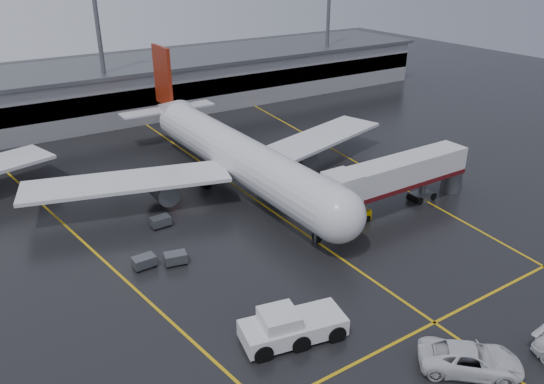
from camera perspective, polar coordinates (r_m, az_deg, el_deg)
ground at (r=57.89m, az=0.57°, el=-2.46°), size 220.00×220.00×0.00m
apron_line_centre at (r=57.88m, az=0.57°, el=-2.45°), size 0.25×90.00×0.02m
apron_line_stop at (r=44.18m, az=17.08°, el=-13.28°), size 60.00×0.25×0.02m
apron_line_left at (r=59.65m, az=-21.30°, el=-3.41°), size 9.99×69.35×0.02m
apron_line_right at (r=75.26m, az=7.78°, el=3.91°), size 7.57×69.64×0.02m
terminal at (r=97.68m, az=-15.52°, el=10.72°), size 122.00×19.00×8.60m
light_mast_mid at (r=88.84m, az=-18.14°, el=15.80°), size 3.00×1.20×25.45m
light_mast_right at (r=109.78m, az=6.08°, el=18.30°), size 3.00×1.20×25.45m
main_airliner at (r=63.80m, az=-4.27°, el=4.25°), size 48.80×45.60×14.10m
jet_bridge at (r=59.20m, az=13.48°, el=1.66°), size 19.90×3.40×6.05m
pushback_tractor at (r=40.21m, az=1.97°, el=-14.32°), size 8.22×4.74×2.77m
belt_loader at (r=56.64m, az=8.83°, el=-2.74°), size 4.01×2.25×2.42m
service_van_a at (r=40.20m, az=20.56°, el=-16.47°), size 7.28×7.01×1.92m
baggage_cart_a at (r=49.72m, az=-10.34°, el=-6.99°), size 2.24×1.72×1.12m
baggage_cart_b at (r=49.80m, az=-13.60°, el=-7.27°), size 2.03×1.35×1.12m
baggage_cart_c at (r=56.41m, az=-11.92°, el=-3.09°), size 2.04×1.36×1.12m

